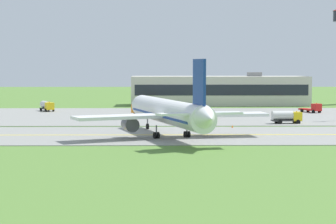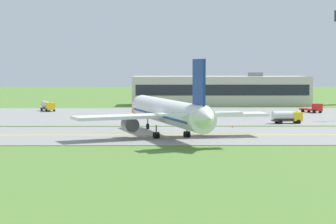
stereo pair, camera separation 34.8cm
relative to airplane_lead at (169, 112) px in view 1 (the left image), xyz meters
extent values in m
plane|color=#517A33|center=(5.38, 2.90, -4.13)|extent=(500.00, 500.00, 0.00)
cube|color=gray|center=(5.38, 2.90, -4.08)|extent=(240.00, 28.00, 0.10)
cube|color=gray|center=(15.38, 44.90, -4.08)|extent=(140.00, 52.00, 0.10)
cube|color=yellow|center=(5.38, 2.90, -4.03)|extent=(220.00, 0.60, 0.01)
cylinder|color=white|center=(-0.14, 0.47, 0.07)|extent=(13.38, 33.76, 4.00)
cone|color=white|center=(-5.24, 17.94, 0.07)|extent=(4.38, 3.56, 3.80)
cone|color=white|center=(5.02, -17.19, 0.47)|extent=(4.16, 4.03, 3.40)
cube|color=navy|center=(-0.14, 0.47, -0.43)|extent=(12.69, 31.17, 0.36)
cube|color=#1E232D|center=(-4.62, 15.83, 0.77)|extent=(3.77, 2.68, 0.70)
cube|color=white|center=(-7.68, -4.03, -0.43)|extent=(15.65, 10.55, 0.50)
cylinder|color=#47474C|center=(-6.32, -1.55, -1.83)|extent=(3.16, 3.91, 2.30)
cylinder|color=black|center=(-6.77, -0.01, -1.83)|extent=(2.09, 0.83, 2.10)
cube|color=white|center=(8.64, 0.74, -0.43)|extent=(15.54, 6.91, 0.50)
cylinder|color=#47474C|center=(6.16, 2.10, -1.83)|extent=(3.16, 3.91, 2.30)
cylinder|color=black|center=(5.71, 3.64, -1.83)|extent=(2.09, 0.83, 2.10)
cube|color=navy|center=(4.07, -13.93, 5.32)|extent=(1.62, 4.34, 6.50)
cube|color=white|center=(1.06, -15.02, 0.87)|extent=(6.46, 4.50, 0.30)
cube|color=white|center=(7.20, -13.22, 0.87)|extent=(6.33, 3.43, 0.30)
cylinder|color=slate|center=(-3.78, 12.95, -2.76)|extent=(0.24, 0.24, 1.65)
cylinder|color=black|center=(-3.78, 12.95, -3.58)|extent=(0.64, 1.15, 1.10)
cylinder|color=slate|center=(-2.07, -2.18, -2.76)|extent=(0.24, 0.24, 1.65)
cylinder|color=black|center=(-2.34, -2.26, -3.58)|extent=(0.64, 1.15, 1.10)
cylinder|color=black|center=(-1.81, -2.10, -3.58)|extent=(0.64, 1.15, 1.10)
cylinder|color=slate|center=(2.92, -0.72, -2.76)|extent=(0.24, 0.24, 1.65)
cylinder|color=black|center=(2.66, -0.80, -3.58)|extent=(0.64, 1.15, 1.10)
cylinder|color=black|center=(3.18, -0.64, -3.58)|extent=(0.64, 1.15, 1.10)
cube|color=yellow|center=(26.22, 24.09, -2.63)|extent=(2.06, 2.23, 1.80)
cube|color=#1E232D|center=(26.98, 24.20, -2.32)|extent=(0.37, 1.84, 0.81)
cylinder|color=silver|center=(23.25, 23.68, -2.38)|extent=(4.41, 2.36, 1.80)
cube|color=#383838|center=(23.25, 23.68, -3.41)|extent=(4.45, 2.66, 0.24)
cylinder|color=orange|center=(26.22, 24.09, -1.63)|extent=(0.20, 0.20, 0.18)
cylinder|color=black|center=(26.08, 25.08, -3.68)|extent=(0.93, 0.42, 0.90)
cylinder|color=black|center=(26.36, 23.10, -3.68)|extent=(0.93, 0.42, 0.90)
cylinder|color=black|center=(22.27, 24.60, -3.68)|extent=(0.93, 0.42, 0.90)
cylinder|color=black|center=(22.56, 22.52, -3.68)|extent=(0.93, 0.42, 0.90)
cube|color=orange|center=(-3.66, 49.17, -2.63)|extent=(2.65, 2.68, 1.80)
cube|color=#1E232D|center=(-3.05, 49.63, -2.32)|extent=(1.22, 1.53, 0.81)
cube|color=orange|center=(-6.04, 47.34, -2.53)|extent=(4.61, 4.22, 2.00)
cylinder|color=orange|center=(-3.66, 49.17, -1.63)|extent=(0.20, 0.20, 0.18)
cylinder|color=black|center=(-4.27, 49.96, -3.68)|extent=(0.90, 0.79, 0.90)
cylinder|color=black|center=(-3.05, 48.37, -3.68)|extent=(0.90, 0.79, 0.90)
cylinder|color=black|center=(-7.34, 47.66, -3.68)|extent=(0.90, 0.79, 0.90)
cylinder|color=black|center=(-6.07, 45.99, -3.68)|extent=(0.90, 0.79, 0.90)
cube|color=red|center=(37.32, 52.33, -2.63)|extent=(2.62, 2.54, 1.80)
cube|color=#1E232D|center=(37.69, 51.66, -2.32)|extent=(1.67, 1.00, 0.81)
cube|color=red|center=(35.76, 55.13, -3.33)|extent=(4.07, 5.04, 0.40)
cylinder|color=orange|center=(37.32, 52.33, -1.63)|extent=(0.20, 0.20, 0.18)
cylinder|color=black|center=(38.19, 52.81, -3.68)|extent=(0.70, 0.93, 0.90)
cylinder|color=black|center=(36.44, 51.84, -3.68)|extent=(0.70, 0.93, 0.90)
cylinder|color=black|center=(36.23, 56.44, -3.68)|extent=(0.70, 0.93, 0.90)
cylinder|color=black|center=(34.40, 55.42, -3.68)|extent=(0.70, 0.93, 0.90)
cube|color=yellow|center=(-29.60, 57.71, -2.63)|extent=(2.62, 2.54, 1.80)
cube|color=#1E232D|center=(-29.24, 57.03, -2.32)|extent=(1.67, 0.98, 0.81)
cylinder|color=silver|center=(-31.03, 60.34, -2.38)|extent=(3.59, 4.55, 1.80)
cube|color=#383838|center=(-31.03, 60.34, -3.41)|extent=(3.85, 4.69, 0.24)
cylinder|color=orange|center=(-29.60, 57.71, -1.63)|extent=(0.20, 0.20, 0.18)
cylinder|color=black|center=(-28.72, 58.18, -3.68)|extent=(0.69, 0.93, 0.90)
cylinder|color=black|center=(-30.48, 57.23, -3.68)|extent=(0.69, 0.93, 0.90)
cylinder|color=black|center=(-30.51, 61.58, -3.68)|extent=(0.69, 0.93, 0.90)
cylinder|color=black|center=(-32.36, 60.58, -3.68)|extent=(0.69, 0.93, 0.90)
cube|color=beige|center=(16.39, 85.70, 0.20)|extent=(52.35, 13.48, 8.66)
cube|color=#1E232D|center=(16.39, 78.92, 0.63)|extent=(50.25, 0.10, 3.12)
cube|color=slate|center=(26.85, 85.70, 5.13)|extent=(4.00, 4.00, 1.20)
cone|color=orange|center=(12.21, 15.34, -3.83)|extent=(0.44, 0.44, 0.60)
camera|label=1|loc=(-1.54, -103.30, 7.57)|focal=67.66mm
camera|label=2|loc=(-1.19, -103.30, 7.57)|focal=67.66mm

